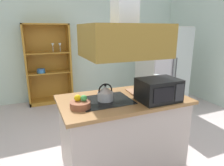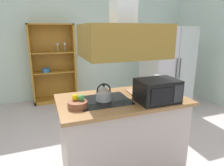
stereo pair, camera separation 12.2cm
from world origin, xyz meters
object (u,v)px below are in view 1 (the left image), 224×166
Objects in this scene: wine_glass_on_counter at (156,78)px; fruit_bowl at (80,104)px; cutting_board at (140,91)px; refrigerator at (162,69)px; microwave at (159,90)px; dish_cabinet at (49,69)px; kettle at (105,94)px.

fruit_bowl is (-1.13, -0.26, -0.11)m from wine_glass_on_counter.
wine_glass_on_counter is (0.25, 0.02, 0.14)m from cutting_board.
microwave is (-1.27, -1.62, 0.15)m from refrigerator.
cutting_board is 0.40m from microwave.
dish_cabinet reaches higher than cutting_board.
refrigerator is 8.58× the size of kettle.
fruit_bowl is (0.06, -2.83, 0.14)m from dish_cabinet.
microwave reaches higher than wine_glass_on_counter.
microwave is at bearing -22.70° from kettle.
microwave is (0.01, -0.38, 0.12)m from cutting_board.
cutting_board is 0.91m from fruit_bowl.
kettle is (0.38, -2.73, 0.18)m from dish_cabinet.
kettle is (-1.83, -1.39, 0.11)m from refrigerator.
dish_cabinet is 8.90× the size of kettle.
dish_cabinet is at bearing 107.71° from microwave.
refrigerator reaches higher than fruit_bowl.
fruit_bowl is at bearing -162.80° from kettle.
dish_cabinet reaches higher than microwave.
microwave is at bearing -72.29° from dish_cabinet.
microwave is 0.46m from wine_glass_on_counter.
wine_glass_on_counter is at bearing 12.88° from fruit_bowl.
microwave is at bearing -8.76° from fruit_bowl.
cutting_board is (0.56, 0.14, -0.08)m from kettle.
cutting_board is 0.29m from wine_glass_on_counter.
wine_glass_on_counter reaches higher than fruit_bowl.
dish_cabinet is 8.87× the size of wine_glass_on_counter.
microwave is 0.90m from fruit_bowl.
kettle is at bearing 157.30° from microwave.
dish_cabinet is 2.75m from cutting_board.
kettle is 0.58m from cutting_board.
fruit_bowl is (-0.89, 0.14, -0.08)m from microwave.
wine_glass_on_counter is at bearing -129.83° from refrigerator.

